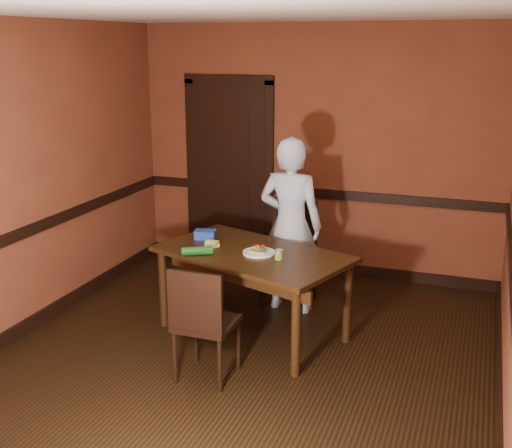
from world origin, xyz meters
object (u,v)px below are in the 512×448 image
Objects in this scene: dining_table at (253,293)px; chair_far at (289,254)px; person at (291,225)px; cheese_saucer at (212,244)px; food_tub at (205,234)px; chair_near at (206,321)px; sauce_jar at (279,254)px; sandwich_plate at (259,251)px.

dining_table is 0.79m from chair_far.
dining_table is 0.97× the size of person.
cheese_saucer is 0.23m from food_tub.
chair_far is 0.60× the size of person.
food_tub is (-0.47, 1.03, 0.34)m from chair_near.
sauce_jar is at bearing -12.45° from cheese_saucer.
chair_near is at bearing -99.85° from sandwich_plate.
sandwich_plate is at bearing -1.70° from dining_table.
food_tub is (-0.61, 0.23, 0.02)m from sandwich_plate.
chair_far is 0.36m from person.
person is 11.69× the size of cheese_saucer.
cheese_saucer is at bearing -69.14° from chair_near.
cheese_saucer is 0.67× the size of food_tub.
person is 19.82× the size of sauce_jar.
chair_near is 1.18m from food_tub.
chair_far reaches higher than sandwich_plate.
chair_far reaches higher than chair_near.
sandwich_plate reaches higher than cheese_saucer.
sandwich_plate is (-0.07, -0.68, -0.05)m from person.
chair_near is at bearing -115.86° from sauce_jar.
chair_far is 3.67× the size of sandwich_plate.
person is 0.81m from food_tub.
person is at bearing 96.94° from dining_table.
sandwich_plate is 1.92× the size of cheese_saucer.
dining_table is at bearing -5.44° from cheese_saucer.
cheese_saucer is at bearing -166.50° from dining_table.
sandwich_plate is (0.07, -0.03, 0.40)m from dining_table.
chair_far is 4.72× the size of food_tub.
sandwich_plate is 3.25× the size of sauce_jar.
food_tub reaches higher than cheese_saucer.
chair_near is 1.54m from person.
chair_far reaches higher than sauce_jar.
chair_far is at bearing 88.39° from sandwich_plate.
sauce_jar is (0.27, -0.11, 0.42)m from dining_table.
chair_near reaches higher than cheese_saucer.
chair_near is at bearing -77.94° from food_tub.
chair_far is 0.90m from food_tub.
dining_table is at bearing 80.29° from person.
chair_near is 6.41× the size of cheese_saucer.
dining_table is 0.72m from food_tub.
food_tub is (-0.63, -0.57, 0.30)m from chair_far.
chair_near is 0.86m from sauce_jar.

